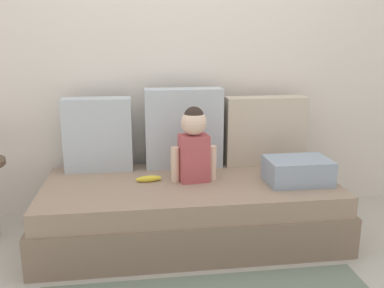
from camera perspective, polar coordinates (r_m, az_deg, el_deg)
ground_plane at (r=2.84m, az=-0.28°, el=-12.56°), size 12.00×12.00×0.00m
back_wall at (r=3.10m, az=-1.71°, el=13.53°), size 5.12×0.10×2.49m
couch at (r=2.76m, az=-0.29°, el=-9.02°), size 1.92×0.87×0.39m
throw_pillow_left at (r=2.93m, az=-12.81°, el=1.27°), size 0.46×0.16×0.51m
throw_pillow_center at (r=2.93m, az=-1.15°, el=2.19°), size 0.54×0.16×0.56m
throw_pillow_right at (r=3.06m, az=10.01°, el=1.84°), size 0.59×0.16×0.49m
toddler at (r=2.64m, az=0.25°, el=0.12°), size 0.30×0.16×0.49m
banana at (r=2.69m, az=-5.98°, el=-4.78°), size 0.17×0.06×0.04m
folded_blanket at (r=2.74m, az=14.35°, el=-3.57°), size 0.40×0.28×0.16m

